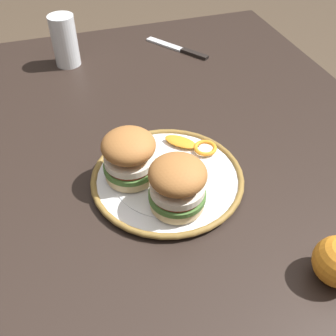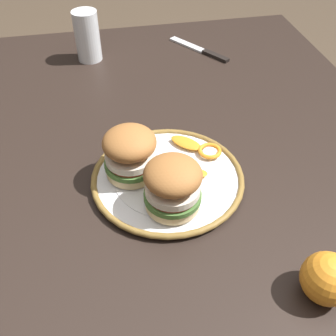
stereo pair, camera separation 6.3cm
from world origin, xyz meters
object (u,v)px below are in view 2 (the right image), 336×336
at_px(dining_table, 180,206).
at_px(table_knife, 203,51).
at_px(whole_orange, 328,279).
at_px(sandwich_half_left, 173,185).
at_px(dinner_plate, 168,179).
at_px(drinking_glass, 88,40).
at_px(sandwich_half_right, 130,152).

xyz_separation_m(dining_table, table_knife, (0.52, -0.18, 0.08)).
bearing_deg(whole_orange, sandwich_half_left, 42.77).
height_order(dinner_plate, drinking_glass, drinking_glass).
distance_m(sandwich_half_left, table_knife, 0.63).
height_order(whole_orange, table_knife, whole_orange).
xyz_separation_m(whole_orange, table_knife, (0.80, -0.02, -0.04)).
bearing_deg(sandwich_half_right, dinner_plate, -111.42).
distance_m(dinner_plate, sandwich_half_right, 0.09).
height_order(dining_table, sandwich_half_left, sandwich_half_left).
relative_size(dinner_plate, drinking_glass, 2.16).
xyz_separation_m(dining_table, sandwich_half_left, (-0.08, 0.03, 0.15)).
height_order(sandwich_half_right, table_knife, sandwich_half_right).
distance_m(sandwich_half_right, drinking_glass, 0.52).
relative_size(dining_table, whole_orange, 18.41).
distance_m(sandwich_half_right, whole_orange, 0.40).
relative_size(whole_orange, table_knife, 0.42).
height_order(dining_table, whole_orange, whole_orange).
bearing_deg(drinking_glass, dinner_plate, -167.16).
bearing_deg(dining_table, sandwich_half_left, 156.90).
bearing_deg(table_knife, dinner_plate, 158.19).
bearing_deg(drinking_glass, sandwich_half_left, -169.17).
distance_m(dining_table, dinner_plate, 0.09).
height_order(dining_table, drinking_glass, drinking_glass).
relative_size(sandwich_half_right, drinking_glass, 0.93).
relative_size(dinner_plate, table_knife, 1.57).
xyz_separation_m(sandwich_half_left, sandwich_half_right, (0.10, 0.06, 0.00)).
height_order(dining_table, dinner_plate, dinner_plate).
relative_size(dining_table, sandwich_half_right, 11.43).
distance_m(dining_table, sandwich_half_left, 0.17).
xyz_separation_m(sandwich_half_right, table_knife, (0.49, -0.28, -0.07)).
xyz_separation_m(sandwich_half_left, table_knife, (0.59, -0.21, -0.07)).
distance_m(dining_table, drinking_glass, 0.58).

